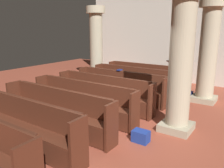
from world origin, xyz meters
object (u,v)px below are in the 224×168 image
pew_row_1 (134,80)px  kneeler_box_blue (141,136)px  kneeler_box_navy (187,94)px  hymn_book (120,70)px  lectern (172,75)px  pillar_aisle_rear (181,59)px  pew_row_4 (83,99)px  pew_row_3 (104,91)px  pew_row_5 (56,109)px  pew_row_0 (145,76)px  pew_row_6 (21,122)px  pew_row_2 (120,85)px  pillar_aisle_side (208,50)px  pillar_far_side (96,44)px

pew_row_1 → kneeler_box_blue: (2.01, -3.30, -0.40)m
pew_row_1 → kneeler_box_navy: pew_row_1 is taller
pew_row_1 → hymn_book: bearing=-100.8°
lectern → pillar_aisle_rear: bearing=-68.7°
pew_row_4 → lectern: lectern is taller
pew_row_3 → lectern: (0.71, 4.10, -0.07)m
pew_row_3 → hymn_book: bearing=97.4°
pew_row_4 → pew_row_5: (0.00, -0.97, 0.00)m
pew_row_0 → hymn_book: 1.83m
pew_row_5 → kneeler_box_navy: 4.82m
hymn_book → pew_row_6: bearing=-87.9°
kneeler_box_navy → pew_row_2: bearing=-140.9°
pew_row_3 → kneeler_box_blue: 2.46m
pew_row_0 → pew_row_4: same height
pew_row_4 → kneeler_box_navy: 3.95m
pew_row_3 → pew_row_5: bearing=-90.0°
pew_row_5 → kneeler_box_navy: bearing=67.1°
pillar_aisle_rear → lectern: bearing=111.3°
pew_row_2 → pew_row_3: size_ratio=1.00×
pillar_aisle_side → kneeler_box_navy: bearing=174.2°
pew_row_0 → kneeler_box_blue: size_ratio=9.34×
pew_row_0 → pillar_aisle_rear: 4.25m
pew_row_2 → pew_row_5: 2.91m
pew_row_6 → lectern: (0.71, 7.01, -0.07)m
pew_row_6 → pillar_far_side: pillar_far_side is taller
pew_row_1 → hymn_book: hymn_book is taller
pew_row_0 → pew_row_3: bearing=-90.0°
pillar_far_side → pew_row_2: bearing=-36.0°
pew_row_2 → hymn_book: 0.54m
kneeler_box_navy → kneeler_box_blue: 3.85m
pillar_aisle_side → lectern: 2.74m
pillar_aisle_side → hymn_book: (-2.60, -1.27, -0.74)m
pew_row_0 → kneeler_box_blue: 4.74m
pew_row_3 → lectern: size_ratio=3.09×
pew_row_2 → lectern: size_ratio=3.09×
pew_row_2 → kneeler_box_blue: pew_row_2 is taller
pillar_far_side → hymn_book: size_ratio=17.75×
pew_row_3 → hymn_book: 1.26m
hymn_book → kneeler_box_navy: 2.57m
pew_row_0 → hymn_book: bearing=-94.9°
pew_row_3 → lectern: bearing=80.1°
pew_row_0 → pillar_far_side: (-2.40, -0.20, 1.23)m
pew_row_0 → kneeler_box_navy: (1.87, -0.42, -0.40)m
pew_row_2 → lectern: lectern is taller
kneeler_box_blue → pillar_aisle_side: bearing=83.3°
pew_row_1 → kneeler_box_navy: 1.99m
pew_row_0 → pillar_aisle_side: (2.45, -0.48, 1.23)m
pew_row_1 → pew_row_3: bearing=-90.0°
pillar_far_side → pew_row_6: bearing=-66.9°
lectern → pew_row_2: bearing=-102.8°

